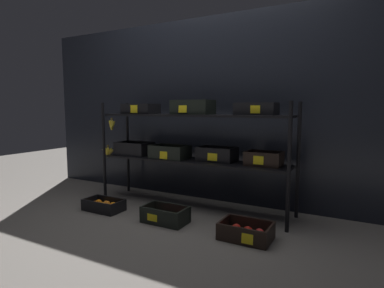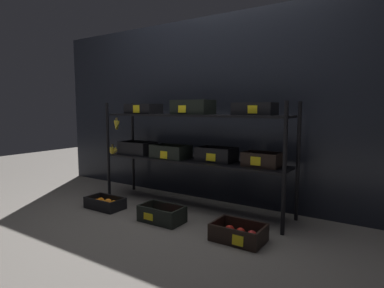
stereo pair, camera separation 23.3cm
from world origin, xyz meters
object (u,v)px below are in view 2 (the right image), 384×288
Objects in this scene: display_rack at (189,138)px; crate_ground_orange at (105,204)px; crate_ground_apple_red at (161,216)px; crate_ground_center_apple_red at (238,234)px.

display_rack reaches higher than crate_ground_orange.
display_rack is at bearing 93.54° from crate_ground_apple_red.
crate_ground_orange is at bearing -179.53° from crate_ground_center_apple_red.
crate_ground_center_apple_red is at bearing 0.47° from crate_ground_orange.
crate_ground_orange is 0.99× the size of crate_ground_apple_red.
crate_ground_apple_red reaches higher than crate_ground_center_apple_red.
display_rack is at bearing 36.95° from crate_ground_orange.
crate_ground_center_apple_red reaches higher than crate_ground_orange.
crate_ground_apple_red is at bearing 1.21° from crate_ground_orange.
crate_ground_center_apple_red is at bearing -32.68° from display_rack.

